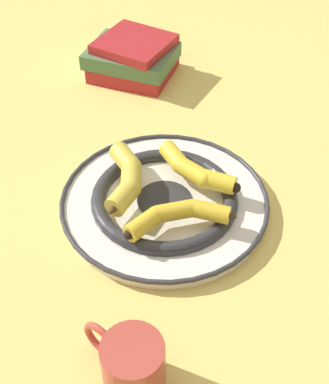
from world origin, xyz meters
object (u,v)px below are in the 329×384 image
at_px(banana_a, 127,179).
at_px(coffee_mug, 131,364).
at_px(book_stack, 132,58).
at_px(banana_b, 193,170).
at_px(decorative_bowl, 164,201).
at_px(banana_c, 178,215).

distance_m(banana_a, coffee_mug, 0.34).
relative_size(book_stack, coffee_mug, 2.11).
relative_size(banana_b, book_stack, 0.68).
bearing_deg(decorative_bowl, coffee_mug, 158.30).
relative_size(banana_a, book_stack, 0.73).
bearing_deg(banana_a, banana_c, -134.15).
distance_m(banana_a, banana_c, 0.12).
distance_m(banana_b, banana_c, 0.11).
relative_size(decorative_bowl, coffee_mug, 3.19).
distance_m(banana_b, book_stack, 0.42).
bearing_deg(coffee_mug, banana_c, -64.76).
distance_m(banana_c, coffee_mug, 0.26).
distance_m(banana_a, banana_b, 0.12).
height_order(book_stack, coffee_mug, book_stack).
bearing_deg(banana_c, banana_b, -118.63).
distance_m(banana_b, coffee_mug, 0.38).
height_order(decorative_bowl, banana_c, banana_c).
relative_size(banana_c, coffee_mug, 1.67).
xyz_separation_m(decorative_bowl, banana_a, (0.03, 0.06, 0.04)).
bearing_deg(book_stack, decorative_bowl, 122.31).
bearing_deg(coffee_mug, book_stack, -48.12).
relative_size(decorative_bowl, banana_c, 1.91).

